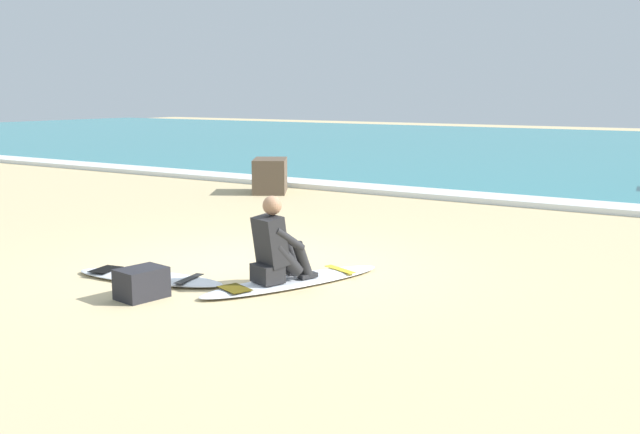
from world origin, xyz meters
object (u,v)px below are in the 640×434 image
at_px(surfboard_main, 293,281).
at_px(surfer_seated, 276,248).
at_px(surfboard_spare_near, 149,277).
at_px(beach_bag, 142,283).
at_px(shoreline_rock, 270,176).

distance_m(surfboard_main, surfer_seated, 0.46).
height_order(surfboard_main, surfboard_spare_near, same).
xyz_separation_m(surfboard_main, beach_bag, (-1.00, -1.32, 0.12)).
bearing_deg(surfer_seated, surfboard_spare_near, -158.39).
bearing_deg(surfer_seated, shoreline_rock, 127.25).
height_order(surfer_seated, shoreline_rock, surfer_seated).
height_order(surfboard_main, beach_bag, beach_bag).
bearing_deg(shoreline_rock, surfboard_spare_near, -63.96).
bearing_deg(surfboard_spare_near, surfer_seated, 21.61).
xyz_separation_m(surfer_seated, beach_bag, (-0.92, -1.12, -0.28)).
relative_size(surfboard_main, beach_bag, 4.98).
height_order(surfboard_spare_near, beach_bag, beach_bag).
xyz_separation_m(surfboard_spare_near, beach_bag, (0.48, -0.56, 0.12)).
xyz_separation_m(surfboard_main, shoreline_rock, (-4.75, 5.94, 0.33)).
xyz_separation_m(surfboard_main, surfboard_spare_near, (-1.48, -0.76, 0.00)).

